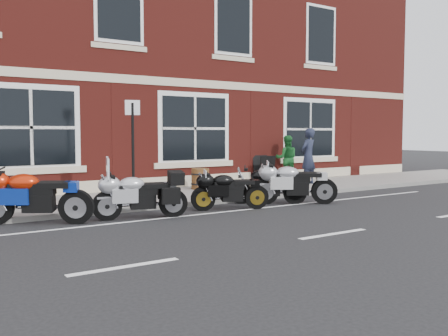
# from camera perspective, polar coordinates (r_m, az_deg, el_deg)

# --- Properties ---
(ground) EXTENTS (80.00, 80.00, 0.00)m
(ground) POSITION_cam_1_polar(r_m,az_deg,el_deg) (11.54, 1.56, -5.07)
(ground) COLOR black
(ground) RESTS_ON ground
(sidewalk) EXTENTS (30.00, 3.00, 0.12)m
(sidewalk) POSITION_cam_1_polar(r_m,az_deg,el_deg) (14.06, -5.52, -3.21)
(sidewalk) COLOR slate
(sidewalk) RESTS_ON ground
(kerb) EXTENTS (30.00, 0.16, 0.12)m
(kerb) POSITION_cam_1_polar(r_m,az_deg,el_deg) (12.70, -2.15, -3.96)
(kerb) COLOR slate
(kerb) RESTS_ON ground
(pub_building) EXTENTS (24.00, 12.00, 12.00)m
(pub_building) POSITION_cam_1_polar(r_m,az_deg,el_deg) (21.28, -15.56, 15.18)
(pub_building) COLOR maroon
(pub_building) RESTS_ON ground
(moto_touring_silver) EXTENTS (1.97, 0.74, 1.33)m
(moto_touring_silver) POSITION_cam_1_polar(r_m,az_deg,el_deg) (10.74, -9.86, -2.90)
(moto_touring_silver) COLOR black
(moto_touring_silver) RESTS_ON ground
(moto_sport_red) EXTENTS (2.02, 1.32, 1.03)m
(moto_sport_red) POSITION_cam_1_polar(r_m,az_deg,el_deg) (10.66, -20.88, -2.89)
(moto_sport_red) COLOR black
(moto_sport_red) RESTS_ON ground
(moto_sport_black) EXTENTS (1.81, 0.77, 0.85)m
(moto_sport_black) POSITION_cam_1_polar(r_m,az_deg,el_deg) (11.84, 0.49, -2.46)
(moto_sport_black) COLOR black
(moto_sport_black) RESTS_ON ground
(moto_sport_silver) EXTENTS (1.92, 1.28, 0.98)m
(moto_sport_silver) POSITION_cam_1_polar(r_m,az_deg,el_deg) (12.92, 7.89, -1.62)
(moto_sport_silver) COLOR black
(moto_sport_silver) RESTS_ON ground
(moto_naked_black) EXTENTS (1.64, 1.29, 0.89)m
(moto_naked_black) POSITION_cam_1_polar(r_m,az_deg,el_deg) (12.89, 4.88, -1.85)
(moto_naked_black) COLOR black
(moto_naked_black) RESTS_ON ground
(pedestrian_left) EXTENTS (0.78, 0.61, 1.87)m
(pedestrian_left) POSITION_cam_1_polar(r_m,az_deg,el_deg) (16.89, 9.59, 1.35)
(pedestrian_left) COLOR #1C2133
(pedestrian_left) RESTS_ON sidewalk
(pedestrian_right) EXTENTS (0.99, 0.94, 1.62)m
(pedestrian_right) POSITION_cam_1_polar(r_m,az_deg,el_deg) (17.65, 7.17, 1.08)
(pedestrian_right) COLOR #1C6429
(pedestrian_right) RESTS_ON sidewalk
(a_board_sign) EXTENTS (0.63, 0.49, 0.94)m
(a_board_sign) POSITION_cam_1_polar(r_m,az_deg,el_deg) (17.25, 4.59, -0.10)
(a_board_sign) COLOR black
(a_board_sign) RESTS_ON sidewalk
(barrel_planter) EXTENTS (0.57, 0.57, 0.63)m
(barrel_planter) POSITION_cam_1_polar(r_m,az_deg,el_deg) (15.19, -2.73, -1.24)
(barrel_planter) COLOR #542516
(barrel_planter) RESTS_ON sidewalk
(parking_sign) EXTENTS (0.34, 0.13, 2.49)m
(parking_sign) POSITION_cam_1_polar(r_m,az_deg,el_deg) (12.14, -10.37, 2.69)
(parking_sign) COLOR black
(parking_sign) RESTS_ON sidewalk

